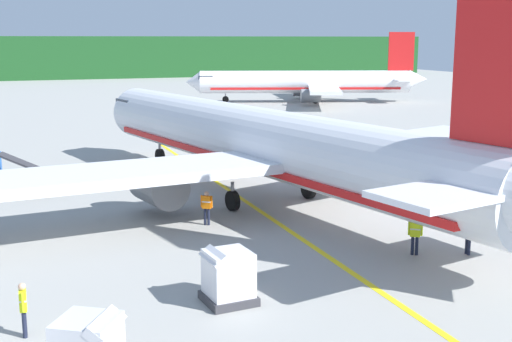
% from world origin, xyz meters
% --- Properties ---
extents(airliner_foreground, '(34.43, 41.38, 11.90)m').
position_xyz_m(airliner_foreground, '(14.84, 17.22, 3.39)').
color(airliner_foreground, silver).
rests_on(airliner_foreground, ground).
extents(airliner_mid_apron, '(34.92, 29.22, 10.22)m').
position_xyz_m(airliner_mid_apron, '(43.13, 72.60, 2.91)').
color(airliner_mid_apron, white).
rests_on(airliner_mid_apron, ground).
extents(cargo_container_near, '(1.87, 1.87, 2.02)m').
position_xyz_m(cargo_container_near, '(8.21, 3.37, 0.96)').
color(cargo_container_near, '#333338').
rests_on(cargo_container_near, ground).
extents(crew_marshaller, '(0.53, 0.45, 1.69)m').
position_xyz_m(crew_marshaller, '(17.50, 5.67, 1.00)').
color(crew_marshaller, '#191E33').
rests_on(crew_marshaller, ground).
extents(crew_loader_left, '(0.53, 0.45, 1.74)m').
position_xyz_m(crew_loader_left, '(10.35, 13.43, 1.03)').
color(crew_loader_left, '#191E33').
rests_on(crew_loader_left, ground).
extents(crew_loader_right, '(0.27, 0.63, 1.73)m').
position_xyz_m(crew_loader_right, '(19.72, 4.92, 1.02)').
color(crew_loader_right, '#191E33').
rests_on(crew_loader_right, ground).
extents(crew_supervisor, '(0.25, 0.63, 1.79)m').
position_xyz_m(crew_supervisor, '(1.32, 2.93, 1.06)').
color(crew_supervisor, '#191E33').
rests_on(crew_supervisor, ground).
extents(apron_guide_line, '(0.30, 60.00, 0.01)m').
position_xyz_m(apron_guide_line, '(13.85, 12.77, 0.01)').
color(apron_guide_line, yellow).
rests_on(apron_guide_line, ground).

